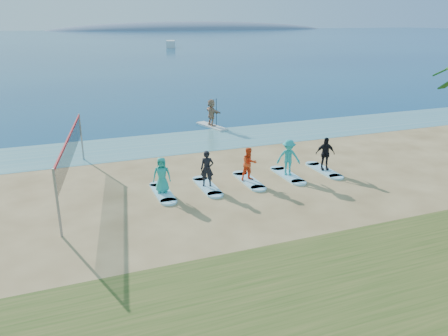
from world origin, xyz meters
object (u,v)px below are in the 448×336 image
object	(u,v)px
volleyball_net	(70,148)
student_4	(325,154)
student_3	(288,157)
paddleboard	(212,126)
surfboard_1	(207,187)
student_0	(162,175)
boat_offshore_b	(171,48)
paddleboarder	(212,112)
student_2	(249,164)
surfboard_0	(163,193)
surfboard_4	(324,170)
surfboard_2	(249,181)
student_1	(207,169)
surfboard_3	(288,175)

from	to	relation	value
volleyball_net	student_4	size ratio (longest dim) A/B	5.49
volleyball_net	student_3	size ratio (longest dim) A/B	5.21
paddleboard	surfboard_1	distance (m)	11.58
volleyball_net	student_0	world-z (taller)	volleyball_net
paddleboard	boat_offshore_b	size ratio (longest dim) A/B	0.51
paddleboarder	student_2	bearing A→B (deg)	159.20
surfboard_0	student_0	size ratio (longest dim) A/B	1.42
surfboard_4	surfboard_2	bearing A→B (deg)	180.00
student_0	student_4	xyz separation A→B (m)	(8.19, 0.00, 0.04)
student_2	student_3	bearing A→B (deg)	-1.52
paddleboarder	surfboard_4	distance (m)	11.06
paddleboard	surfboard_0	distance (m)	12.45
volleyball_net	surfboard_2	distance (m)	8.04
paddleboard	surfboard_0	xyz separation A→B (m)	(-6.15, -10.83, -0.01)
volleyball_net	surfboard_4	bearing A→B (deg)	-9.18
surfboard_0	student_2	xyz separation A→B (m)	(4.09, 0.00, 0.82)
student_0	student_4	world-z (taller)	student_4
paddleboarder	boat_offshore_b	distance (m)	90.44
student_1	student_4	size ratio (longest dim) A/B	0.98
boat_offshore_b	surfboard_2	distance (m)	101.45
volleyball_net	student_1	world-z (taller)	volleyball_net
paddleboarder	surfboard_0	bearing A→B (deg)	140.36
surfboard_3	student_3	size ratio (longest dim) A/B	1.28
student_1	student_2	distance (m)	2.05
boat_offshore_b	surfboard_3	xyz separation A→B (m)	(-20.25, -98.97, 0.04)
boat_offshore_b	surfboard_4	bearing A→B (deg)	-83.83
boat_offshore_b	student_0	distance (m)	102.43
surfboard_3	surfboard_4	world-z (taller)	same
student_1	surfboard_2	bearing A→B (deg)	22.66
surfboard_2	volleyball_net	bearing A→B (deg)	166.04
paddleboarder	boat_offshore_b	world-z (taller)	paddleboarder
volleyball_net	paddleboarder	xyz separation A→B (m)	(9.65, 8.94, -0.86)
surfboard_1	student_2	xyz separation A→B (m)	(2.05, 0.00, 0.82)
paddleboard	student_4	size ratio (longest dim) A/B	1.83
paddleboarder	surfboard_2	size ratio (longest dim) A/B	0.84
student_1	surfboard_4	distance (m)	6.20
paddleboarder	surfboard_2	xyz separation A→B (m)	(-2.06, -10.83, -1.00)
surfboard_0	surfboard_1	size ratio (longest dim) A/B	1.00
surfboard_1	surfboard_4	world-z (taller)	same
student_1	surfboard_2	size ratio (longest dim) A/B	0.73
paddleboarder	surfboard_3	world-z (taller)	paddleboarder
surfboard_2	surfboard_4	size ratio (longest dim) A/B	1.00
paddleboarder	boat_offshore_b	xyz separation A→B (m)	(20.24, 88.14, -1.04)
paddleboard	surfboard_0	world-z (taller)	paddleboard
student_3	surfboard_4	size ratio (longest dim) A/B	0.78
paddleboard	surfboard_2	world-z (taller)	paddleboard
student_3	surfboard_2	bearing A→B (deg)	-159.57
paddleboarder	surfboard_0	distance (m)	12.49
volleyball_net	student_1	distance (m)	5.95
paddleboard	boat_offshore_b	xyz separation A→B (m)	(20.24, 88.14, -0.06)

